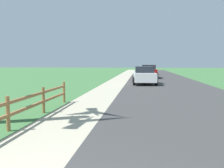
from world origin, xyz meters
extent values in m
plane|color=#3A6B39|center=(0.00, 25.00, 0.00)|extent=(120.00, 120.00, 0.00)
cube|color=#383838|center=(3.50, 27.00, 0.00)|extent=(7.00, 66.00, 0.01)
cube|color=#ABA48C|center=(-3.00, 27.00, 0.00)|extent=(6.00, 66.00, 0.01)
cube|color=#3A6B39|center=(-4.50, 27.00, 0.01)|extent=(5.00, 66.00, 0.00)
cylinder|color=olive|center=(-2.23, 4.22, 0.49)|extent=(0.11, 0.11, 0.97)
cylinder|color=olive|center=(-2.23, 6.61, 0.49)|extent=(0.11, 0.11, 0.97)
cylinder|color=olive|center=(-2.23, 9.00, 0.49)|extent=(0.11, 0.11, 0.97)
cube|color=olive|center=(-2.23, 4.22, 0.44)|extent=(0.07, 9.56, 0.09)
cube|color=olive|center=(-2.23, 4.22, 0.78)|extent=(0.07, 9.56, 0.09)
cube|color=white|center=(1.62, 19.34, 0.63)|extent=(1.99, 4.54, 0.72)
cube|color=#1E232B|center=(1.62, 19.43, 1.27)|extent=(1.66, 2.09, 0.54)
cylinder|color=black|center=(2.58, 18.00, 0.32)|extent=(0.25, 0.65, 0.64)
cylinder|color=black|center=(0.80, 17.92, 0.32)|extent=(0.25, 0.65, 0.64)
cylinder|color=black|center=(2.45, 20.76, 0.32)|extent=(0.25, 0.65, 0.64)
cylinder|color=black|center=(0.67, 20.68, 0.32)|extent=(0.25, 0.65, 0.64)
cube|color=maroon|center=(2.23, 27.77, 0.70)|extent=(1.87, 4.73, 0.77)
cube|color=#1E232B|center=(2.23, 27.82, 1.34)|extent=(1.62, 2.55, 0.50)
cylinder|color=black|center=(3.15, 26.32, 0.37)|extent=(0.23, 0.74, 0.74)
cylinder|color=black|center=(1.35, 26.29, 0.37)|extent=(0.23, 0.74, 0.74)
cylinder|color=black|center=(3.12, 29.24, 0.37)|extent=(0.23, 0.74, 0.74)
cylinder|color=black|center=(1.31, 29.21, 0.37)|extent=(0.23, 0.74, 0.74)
cube|color=navy|center=(2.40, 36.22, 0.61)|extent=(2.03, 4.82, 0.64)
cube|color=#1E232B|center=(2.41, 36.02, 1.17)|extent=(1.75, 2.49, 0.48)
cylinder|color=black|center=(3.40, 34.76, 0.34)|extent=(0.23, 0.68, 0.67)
cylinder|color=black|center=(1.47, 34.71, 0.34)|extent=(0.23, 0.68, 0.67)
cylinder|color=black|center=(3.33, 37.72, 0.34)|extent=(0.23, 0.68, 0.67)
cylinder|color=black|center=(1.41, 37.68, 0.34)|extent=(0.23, 0.68, 0.67)
camera|label=1|loc=(1.35, -1.80, 1.88)|focal=38.47mm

